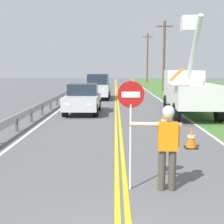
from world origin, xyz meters
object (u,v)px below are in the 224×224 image
(utility_bucket_truck, at_px, (189,89))
(traffic_cone_mid, at_px, (164,122))
(traffic_cone_lead, at_px, (191,138))
(utility_pole_mid, at_px, (164,55))
(oncoming_sedan_nearest, at_px, (83,99))
(stop_sign_paddle, at_px, (131,111))
(oncoming_suv_second, at_px, (98,86))
(utility_pole_far, at_px, (147,57))
(flagger_worker, at_px, (167,142))

(utility_bucket_truck, distance_m, traffic_cone_mid, 5.14)
(traffic_cone_lead, bearing_deg, utility_pole_mid, 83.35)
(utility_pole_mid, bearing_deg, oncoming_sedan_nearest, -112.17)
(stop_sign_paddle, xyz_separation_m, oncoming_sedan_nearest, (-2.18, 11.52, -0.88))
(stop_sign_paddle, bearing_deg, oncoming_suv_second, 94.92)
(utility_pole_far, distance_m, traffic_cone_lead, 47.78)
(utility_bucket_truck, relative_size, utility_pole_mid, 0.88)
(utility_pole_mid, distance_m, traffic_cone_mid, 23.52)
(utility_pole_mid, bearing_deg, oncoming_suv_second, -126.16)
(oncoming_sedan_nearest, distance_m, traffic_cone_lead, 9.08)
(oncoming_suv_second, bearing_deg, traffic_cone_lead, -76.78)
(stop_sign_paddle, bearing_deg, traffic_cone_mid, 75.34)
(stop_sign_paddle, relative_size, traffic_cone_mid, 3.33)
(flagger_worker, height_order, traffic_cone_lead, flagger_worker)
(flagger_worker, bearing_deg, traffic_cone_mid, 81.67)
(utility_bucket_truck, relative_size, traffic_cone_lead, 9.87)
(flagger_worker, bearing_deg, oncoming_sedan_nearest, 104.33)
(flagger_worker, relative_size, oncoming_sedan_nearest, 0.44)
(flagger_worker, distance_m, utility_bucket_truck, 11.73)
(utility_bucket_truck, distance_m, oncoming_sedan_nearest, 6.06)
(flagger_worker, distance_m, stop_sign_paddle, 1.02)
(stop_sign_paddle, relative_size, traffic_cone_lead, 3.33)
(flagger_worker, height_order, oncoming_suv_second, oncoming_suv_second)
(flagger_worker, distance_m, traffic_cone_lead, 3.92)
(utility_bucket_truck, relative_size, oncoming_suv_second, 1.49)
(traffic_cone_lead, bearing_deg, utility_pole_far, 85.97)
(utility_pole_mid, bearing_deg, flagger_worker, -98.51)
(utility_pole_mid, relative_size, traffic_cone_lead, 11.18)
(utility_bucket_truck, bearing_deg, traffic_cone_mid, -114.53)
(flagger_worker, bearing_deg, traffic_cone_lead, 68.75)
(utility_pole_far, height_order, traffic_cone_mid, utility_pole_far)
(utility_pole_mid, xyz_separation_m, traffic_cone_mid, (-3.46, -22.96, -3.76))
(oncoming_sedan_nearest, height_order, traffic_cone_mid, oncoming_sedan_nearest)
(utility_bucket_truck, bearing_deg, oncoming_sedan_nearest, 177.70)
(flagger_worker, bearing_deg, stop_sign_paddle, 177.83)
(flagger_worker, xyz_separation_m, utility_bucket_truck, (3.07, 11.31, 0.37))
(stop_sign_paddle, height_order, traffic_cone_lead, stop_sign_paddle)
(traffic_cone_mid, bearing_deg, stop_sign_paddle, -104.66)
(traffic_cone_mid, bearing_deg, utility_bucket_truck, 65.47)
(traffic_cone_lead, relative_size, traffic_cone_mid, 1.00)
(utility_bucket_truck, bearing_deg, stop_sign_paddle, -108.80)
(oncoming_sedan_nearest, distance_m, utility_pole_mid, 19.87)
(oncoming_sedan_nearest, height_order, traffic_cone_lead, oncoming_sedan_nearest)
(flagger_worker, distance_m, oncoming_suv_second, 20.35)
(oncoming_sedan_nearest, relative_size, utility_pole_mid, 0.53)
(oncoming_suv_second, bearing_deg, flagger_worker, -82.93)
(utility_pole_mid, bearing_deg, utility_bucket_truck, -94.26)
(oncoming_sedan_nearest, xyz_separation_m, traffic_cone_mid, (3.94, -4.81, -0.50))
(utility_bucket_truck, bearing_deg, utility_pole_mid, 85.74)
(stop_sign_paddle, distance_m, oncoming_sedan_nearest, 11.76)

